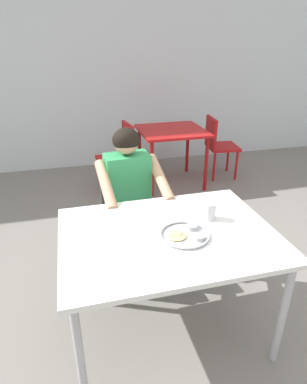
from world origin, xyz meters
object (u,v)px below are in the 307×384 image
object	(u,v)px
diner_foreground	(131,191)
table_background_red	(172,137)
table_foreground	(168,243)
chair_red_left	(120,153)
drinking_cup	(210,211)
chair_red_right	(218,143)
chair_foreground	(125,203)
thali_tray	(185,234)

from	to	relation	value
diner_foreground	table_background_red	size ratio (longest dim) A/B	1.44
table_foreground	table_background_red	bearing A→B (deg)	71.95
table_background_red	chair_red_left	bearing A→B (deg)	-176.05
drinking_cup	chair_red_right	size ratio (longest dim) A/B	0.13
chair_foreground	thali_tray	bearing A→B (deg)	-79.64
chair_red_right	table_foreground	bearing A→B (deg)	-121.01
table_foreground	drinking_cup	xyz separation A→B (m)	(0.29, 0.09, 0.12)
diner_foreground	chair_red_right	world-z (taller)	diner_foreground
table_foreground	thali_tray	bearing A→B (deg)	-35.40
drinking_cup	thali_tray	bearing A→B (deg)	-144.36
chair_foreground	table_background_red	size ratio (longest dim) A/B	1.03
drinking_cup	table_background_red	bearing A→B (deg)	78.28
chair_foreground	diner_foreground	distance (m)	0.31
chair_foreground	table_foreground	bearing A→B (deg)	-84.00
thali_tray	diner_foreground	distance (m)	0.78
drinking_cup	diner_foreground	bearing A→B (deg)	121.81
chair_red_left	chair_red_right	xyz separation A→B (m)	(1.35, 0.11, -0.00)
chair_red_right	diner_foreground	bearing A→B (deg)	-132.09
table_foreground	chair_red_right	bearing A→B (deg)	58.99
drinking_cup	chair_red_right	distance (m)	2.57
thali_tray	chair_red_right	distance (m)	2.79
chair_red_left	drinking_cup	bearing A→B (deg)	-84.46
chair_foreground	chair_red_left	distance (m)	1.35
thali_tray	chair_foreground	world-z (taller)	chair_foreground
chair_foreground	table_background_red	world-z (taller)	chair_foreground
thali_tray	drinking_cup	distance (m)	0.26
table_foreground	drinking_cup	bearing A→B (deg)	17.43
table_background_red	chair_red_left	xyz separation A→B (m)	(-0.67, -0.05, -0.15)
chair_foreground	chair_red_left	xyz separation A→B (m)	(0.18, 1.34, 0.00)
chair_red_right	table_background_red	bearing A→B (deg)	-174.29
drinking_cup	chair_red_left	bearing A→B (deg)	95.54
table_foreground	diner_foreground	world-z (taller)	diner_foreground
thali_tray	table_background_red	distance (m)	2.46
thali_tray	chair_red_left	size ratio (longest dim) A/B	0.34
table_foreground	chair_red_left	bearing A→B (deg)	87.92
thali_tray	chair_red_right	world-z (taller)	chair_red_right
diner_foreground	table_background_red	bearing A→B (deg)	62.49
table_foreground	drinking_cup	distance (m)	0.33
drinking_cup	chair_red_right	bearing A→B (deg)	63.57
drinking_cup	chair_foreground	world-z (taller)	drinking_cup
diner_foreground	table_background_red	distance (m)	1.81
chair_foreground	chair_red_right	size ratio (longest dim) A/B	1.01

